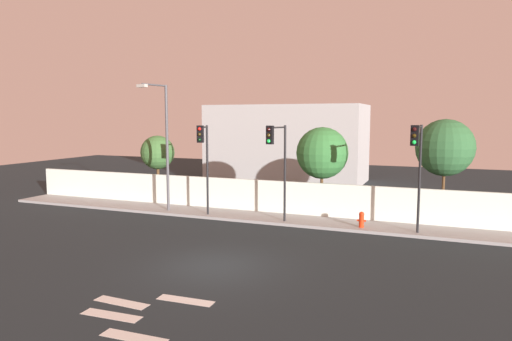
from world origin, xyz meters
TOP-DOWN VIEW (x-y plane):
  - ground_plane at (0.00, 0.00)m, footprint 80.00×80.00m
  - sidewalk at (0.00, 8.20)m, footprint 36.00×2.40m
  - perimeter_wall at (0.00, 9.49)m, footprint 36.00×0.18m
  - crosswalk_marking at (-0.12, -4.53)m, footprint 3.52×3.05m
  - traffic_light_left at (0.02, 6.79)m, footprint 0.55×1.70m
  - traffic_light_center at (-4.22, 7.00)m, footprint 0.39×1.28m
  - traffic_light_right at (6.61, 6.91)m, footprint 0.46×1.48m
  - street_lamp_curbside at (-7.03, 7.49)m, footprint 0.71×2.06m
  - fire_hydrant at (4.12, 7.60)m, footprint 0.44×0.26m
  - roadside_tree_leftmost at (-9.74, 10.85)m, footprint 2.22×2.22m
  - roadside_tree_midleft at (1.31, 10.85)m, footprint 2.95×2.95m
  - roadside_tree_midright at (7.77, 10.85)m, footprint 2.95×2.95m
  - low_building_distant at (-4.97, 23.49)m, footprint 13.36×6.00m

SIDE VIEW (x-z plane):
  - ground_plane at x=0.00m, z-range 0.00..0.00m
  - crosswalk_marking at x=-0.12m, z-range 0.00..0.01m
  - sidewalk at x=0.00m, z-range 0.00..0.15m
  - fire_hydrant at x=4.12m, z-range 0.18..0.96m
  - perimeter_wall at x=0.00m, z-range 0.15..1.95m
  - roadside_tree_leftmost at x=-9.74m, z-range 1.04..5.37m
  - low_building_distant at x=-4.97m, z-range 0.00..6.58m
  - roadside_tree_midleft at x=1.31m, z-range 1.00..5.97m
  - traffic_light_center at x=-4.22m, z-range 1.26..6.20m
  - traffic_light_left at x=0.02m, z-range 1.29..6.25m
  - traffic_light_right at x=6.61m, z-range 1.29..6.30m
  - roadside_tree_midright at x=7.77m, z-range 1.23..6.66m
  - street_lamp_curbside at x=-7.03m, z-range 0.79..7.96m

